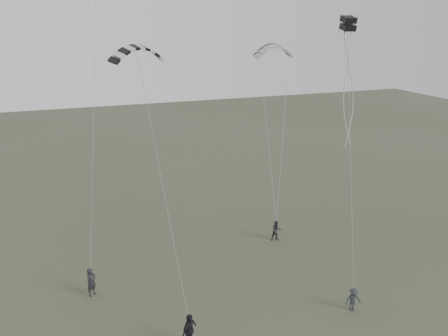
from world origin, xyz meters
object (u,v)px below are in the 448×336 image
object	(u,v)px
flyer_left	(91,282)
kite_pale_large	(274,46)
kite_box	(348,23)
flyer_right	(276,231)
kite_striped	(137,47)
flyer_center	(189,331)
flyer_far	(353,300)

from	to	relation	value
flyer_left	kite_pale_large	world-z (taller)	kite_pale_large
kite_pale_large	kite_box	distance (m)	10.90
flyer_right	kite_striped	bearing A→B (deg)	-169.55
flyer_right	kite_striped	xyz separation A→B (m)	(-10.00, -0.76, 14.00)
flyer_left	kite_pale_large	size ratio (longest dim) A/B	0.54
flyer_center	kite_pale_large	bearing A→B (deg)	13.31
flyer_right	kite_pale_large	size ratio (longest dim) A/B	0.47
flyer_right	kite_box	distance (m)	15.99
kite_box	flyer_far	bearing A→B (deg)	-103.30
flyer_center	kite_pale_large	size ratio (longest dim) A/B	0.58
kite_pale_large	kite_box	size ratio (longest dim) A/B	4.49
flyer_left	kite_striped	bearing A→B (deg)	-14.95
flyer_right	kite_box	world-z (taller)	kite_box
flyer_left	flyer_center	xyz separation A→B (m)	(4.52, -6.46, 0.06)
kite_box	kite_striped	bearing A→B (deg)	168.77
flyer_left	flyer_right	world-z (taller)	flyer_left
flyer_center	flyer_far	world-z (taller)	flyer_center
flyer_far	flyer_right	bearing A→B (deg)	100.92
flyer_far	kite_striped	bearing A→B (deg)	148.76
kite_box	flyer_left	bearing A→B (deg)	179.11
kite_pale_large	flyer_left	bearing A→B (deg)	-153.94
flyer_center	kite_pale_large	distance (m)	23.81
flyer_right	kite_pale_large	world-z (taller)	kite_pale_large
flyer_center	flyer_far	xyz separation A→B (m)	(9.86, -0.30, -0.25)
kite_pale_large	kite_striped	bearing A→B (deg)	-152.74
flyer_left	kite_striped	xyz separation A→B (m)	(3.99, 1.90, 13.88)
kite_striped	flyer_right	bearing A→B (deg)	-16.39
flyer_far	kite_pale_large	world-z (taller)	kite_pale_large
flyer_center	kite_box	xyz separation A→B (m)	(11.54, 5.00, 15.13)
kite_pale_large	kite_box	world-z (taller)	kite_box
flyer_left	kite_box	world-z (taller)	kite_box
flyer_right	flyer_center	xyz separation A→B (m)	(-9.47, -9.11, 0.18)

